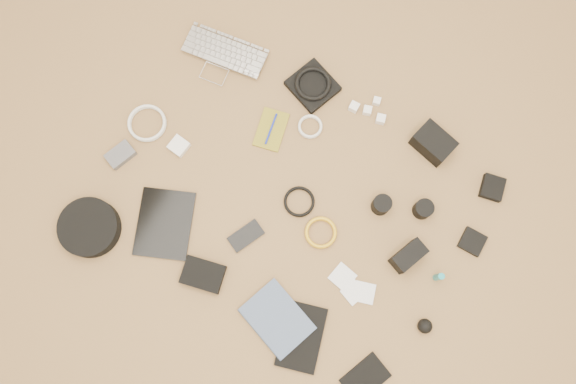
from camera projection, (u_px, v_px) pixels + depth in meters
The scene contains 34 objects.
room_shell at pixel (275, 38), 0.84m from camera, with size 4.04×4.04×2.58m.
laptop at pixel (220, 62), 2.16m from camera, with size 0.32×0.22×0.03m, color #BBBBC0.
headphone_pouch at pixel (313, 86), 2.14m from camera, with size 0.16×0.15×0.03m, color black.
headphones at pixel (313, 84), 2.11m from camera, with size 0.14×0.14×0.02m, color black.
charger_a at pixel (354, 107), 2.12m from camera, with size 0.03×0.03×0.03m, color white.
charger_b at pixel (381, 119), 2.11m from camera, with size 0.03×0.03×0.03m, color white.
charger_c at pixel (377, 101), 2.13m from camera, with size 0.03×0.03×0.03m, color white.
charger_d at pixel (367, 110), 2.12m from camera, with size 0.03×0.03×0.03m, color white.
dslr_camera at pixel (433, 143), 2.06m from camera, with size 0.14×0.10×0.08m, color black.
lens_pouch at pixel (492, 188), 2.05m from camera, with size 0.08×0.09×0.03m, color black.
notebook_olive at pixel (271, 130), 2.11m from camera, with size 0.10×0.16×0.01m, color olive.
pen_blue at pixel (271, 129), 2.10m from camera, with size 0.01×0.01×0.13m, color #1425A9.
cable_white_a at pixel (310, 127), 2.11m from camera, with size 0.09×0.09×0.01m, color silver.
lens_a at pixel (381, 205), 2.02m from camera, with size 0.07×0.07×0.07m, color black.
lens_b at pixel (423, 209), 2.02m from camera, with size 0.07×0.07×0.06m, color black.
card_reader at pixel (472, 242), 2.02m from camera, with size 0.08×0.08×0.02m, color black.
power_brick at pixel (179, 146), 2.09m from camera, with size 0.06×0.06×0.03m, color white.
cable_white_b at pixel (147, 124), 2.11m from camera, with size 0.15×0.15×0.01m, color silver.
cable_black at pixel (299, 202), 2.05m from camera, with size 0.11×0.11×0.01m, color black.
cable_yellow at pixel (321, 233), 2.03m from camera, with size 0.12×0.12×0.01m, color gold.
flash at pixel (408, 256), 1.97m from camera, with size 0.06×0.12×0.09m, color black.
lens_cleaner at pixel (439, 277), 1.96m from camera, with size 0.02×0.02×0.08m, color teal.
battery_charger at pixel (120, 155), 2.08m from camera, with size 0.07×0.10×0.03m, color #515155.
tablet at pixel (165, 224), 2.04m from camera, with size 0.20×0.25×0.01m, color black.
phone at pixel (246, 236), 2.03m from camera, with size 0.07×0.13×0.01m, color black.
filter_case_left at pixel (342, 277), 2.00m from camera, with size 0.08×0.08×0.01m, color silver.
filter_case_mid at pixel (353, 292), 1.99m from camera, with size 0.07×0.07×0.01m, color silver.
filter_case_right at pixel (364, 293), 1.99m from camera, with size 0.07×0.07×0.01m, color silver.
air_blower at pixel (425, 326), 1.94m from camera, with size 0.05×0.05×0.05m, color black.
headphone_case at pixel (89, 228), 2.01m from camera, with size 0.21×0.21×0.06m, color black.
drive_case at pixel (203, 275), 1.99m from camera, with size 0.14×0.10×0.04m, color black.
paperback at pixel (258, 335), 1.95m from camera, with size 0.17×0.23×0.02m, color #465676.
notebook_black_a at pixel (301, 337), 1.95m from camera, with size 0.14×0.23×0.02m, color black.
notebook_black_b at pixel (365, 378), 1.92m from camera, with size 0.10×0.15×0.01m, color black.
Camera 1 is at (0.22, -0.34, 2.02)m, focal length 35.00 mm.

